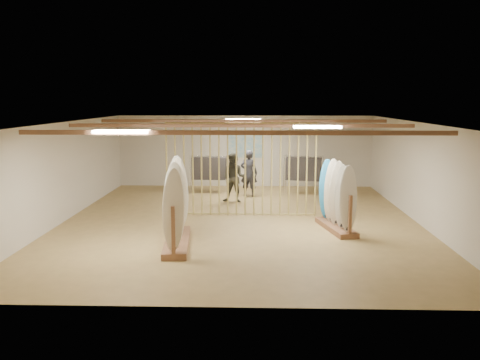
{
  "coord_description": "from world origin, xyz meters",
  "views": [
    {
      "loc": [
        0.44,
        -14.02,
        3.44
      ],
      "look_at": [
        0.0,
        0.0,
        1.2
      ],
      "focal_mm": 38.0,
      "sensor_mm": 36.0,
      "label": 1
    }
  ],
  "objects_px": {
    "rack_right": "(337,207)",
    "shopper_b": "(234,175)",
    "clothing_rack_a": "(209,168)",
    "rack_left": "(177,217)",
    "clothing_rack_b": "(303,169)",
    "shopper_a": "(249,170)"
  },
  "relations": [
    {
      "from": "rack_left",
      "to": "shopper_a",
      "type": "relative_size",
      "value": 1.32
    },
    {
      "from": "rack_left",
      "to": "shopper_b",
      "type": "distance_m",
      "value": 5.28
    },
    {
      "from": "rack_left",
      "to": "shopper_a",
      "type": "bearing_deg",
      "value": 69.88
    },
    {
      "from": "rack_left",
      "to": "clothing_rack_a",
      "type": "relative_size",
      "value": 1.75
    },
    {
      "from": "shopper_a",
      "to": "clothing_rack_a",
      "type": "bearing_deg",
      "value": -7.72
    },
    {
      "from": "rack_left",
      "to": "shopper_a",
      "type": "distance_m",
      "value": 6.37
    },
    {
      "from": "rack_left",
      "to": "clothing_rack_a",
      "type": "bearing_deg",
      "value": 83.41
    },
    {
      "from": "rack_left",
      "to": "clothing_rack_b",
      "type": "bearing_deg",
      "value": 55.96
    },
    {
      "from": "clothing_rack_b",
      "to": "shopper_b",
      "type": "distance_m",
      "value": 2.83
    },
    {
      "from": "rack_left",
      "to": "clothing_rack_b",
      "type": "height_order",
      "value": "rack_left"
    },
    {
      "from": "clothing_rack_b",
      "to": "rack_right",
      "type": "bearing_deg",
      "value": -71.53
    },
    {
      "from": "rack_right",
      "to": "shopper_b",
      "type": "height_order",
      "value": "shopper_b"
    },
    {
      "from": "clothing_rack_a",
      "to": "shopper_a",
      "type": "xyz_separation_m",
      "value": [
        1.48,
        -0.56,
        0.02
      ]
    },
    {
      "from": "rack_right",
      "to": "shopper_a",
      "type": "distance_m",
      "value": 5.2
    },
    {
      "from": "clothing_rack_a",
      "to": "shopper_a",
      "type": "height_order",
      "value": "shopper_a"
    },
    {
      "from": "rack_left",
      "to": "clothing_rack_b",
      "type": "xyz_separation_m",
      "value": [
        3.59,
        6.56,
        0.27
      ]
    },
    {
      "from": "rack_right",
      "to": "shopper_b",
      "type": "relative_size",
      "value": 1.06
    },
    {
      "from": "rack_right",
      "to": "clothing_rack_a",
      "type": "height_order",
      "value": "rack_right"
    },
    {
      "from": "clothing_rack_a",
      "to": "shopper_b",
      "type": "xyz_separation_m",
      "value": [
        1.0,
        -1.58,
        0.01
      ]
    },
    {
      "from": "clothing_rack_a",
      "to": "clothing_rack_b",
      "type": "relative_size",
      "value": 0.98
    },
    {
      "from": "shopper_b",
      "to": "rack_right",
      "type": "bearing_deg",
      "value": -40.63
    },
    {
      "from": "rack_left",
      "to": "shopper_b",
      "type": "height_order",
      "value": "rack_left"
    }
  ]
}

